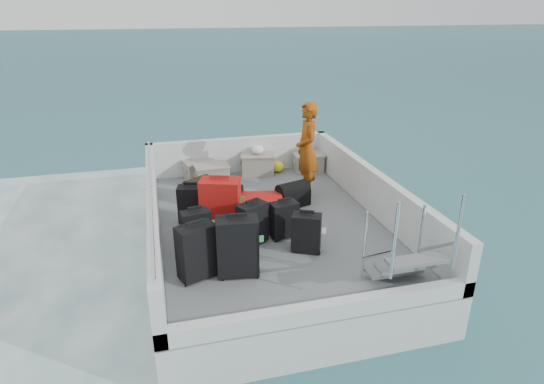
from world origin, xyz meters
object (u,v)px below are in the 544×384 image
(suitcase_2, at_px, (192,205))
(suitcase_8, at_px, (260,205))
(crate_0, at_px, (200,171))
(crate_1, at_px, (212,176))
(suitcase_4, at_px, (252,224))
(suitcase_3, at_px, (238,247))
(passenger, at_px, (307,150))
(suitcase_6, at_px, (306,233))
(suitcase_7, at_px, (284,220))
(crate_2, at_px, (258,165))
(suitcase_1, at_px, (196,231))
(suitcase_5, at_px, (221,205))
(suitcase_0, at_px, (197,252))
(crate_3, at_px, (309,163))

(suitcase_2, relative_size, suitcase_8, 0.82)
(crate_0, relative_size, crate_1, 0.94)
(suitcase_8, distance_m, crate_1, 1.56)
(suitcase_4, height_order, crate_1, suitcase_4)
(suitcase_3, height_order, passenger, passenger)
(suitcase_6, xyz_separation_m, suitcase_7, (-0.18, 0.46, 0.00))
(passenger, bearing_deg, crate_2, -151.31)
(suitcase_8, relative_size, passenger, 0.44)
(suitcase_8, bearing_deg, suitcase_1, 142.52)
(suitcase_3, xyz_separation_m, crate_1, (0.10, 3.17, -0.21))
(suitcase_5, height_order, crate_2, suitcase_5)
(suitcase_3, relative_size, suitcase_5, 0.98)
(suitcase_7, xyz_separation_m, passenger, (0.83, 1.49, 0.55))
(suitcase_0, xyz_separation_m, suitcase_4, (0.84, 0.69, -0.05))
(suitcase_1, xyz_separation_m, suitcase_4, (0.78, -0.02, 0.01))
(suitcase_5, xyz_separation_m, suitcase_6, (1.02, -0.96, -0.12))
(suitcase_2, bearing_deg, suitcase_1, -78.49)
(suitcase_0, distance_m, crate_3, 4.24)
(passenger, bearing_deg, suitcase_5, -56.03)
(suitcase_0, distance_m, crate_2, 3.82)
(crate_3, bearing_deg, suitcase_5, -134.95)
(crate_2, relative_size, crate_3, 1.13)
(suitcase_5, relative_size, suitcase_6, 1.45)
(suitcase_6, height_order, crate_1, suitcase_6)
(crate_2, distance_m, crate_3, 1.04)
(suitcase_1, xyz_separation_m, crate_2, (1.50, 2.77, -0.10))
(suitcase_0, bearing_deg, crate_1, 57.50)
(suitcase_5, height_order, crate_1, suitcase_5)
(suitcase_3, xyz_separation_m, crate_3, (2.10, 3.41, -0.22))
(suitcase_1, bearing_deg, crate_1, 67.18)
(suitcase_5, distance_m, crate_1, 1.88)
(suitcase_1, bearing_deg, passenger, 25.83)
(suitcase_2, distance_m, suitcase_6, 1.92)
(suitcase_1, relative_size, suitcase_4, 0.95)
(crate_3, bearing_deg, crate_1, -173.06)
(suitcase_7, bearing_deg, crate_3, 55.12)
(suitcase_4, bearing_deg, suitcase_8, 43.83)
(suitcase_3, distance_m, crate_1, 3.18)
(suitcase_2, distance_m, suitcase_8, 1.10)
(suitcase_0, height_order, suitcase_7, suitcase_0)
(suitcase_1, relative_size, crate_0, 1.05)
(suitcase_8, relative_size, crate_3, 1.31)
(suitcase_7, relative_size, passenger, 0.33)
(crate_0, bearing_deg, suitcase_3, -88.79)
(crate_1, relative_size, crate_3, 1.06)
(passenger, bearing_deg, suitcase_0, -40.53)
(suitcase_8, bearing_deg, crate_0, 34.48)
(suitcase_1, bearing_deg, suitcase_5, 41.78)
(suitcase_1, bearing_deg, crate_2, 51.29)
(suitcase_5, relative_size, suitcase_7, 1.44)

